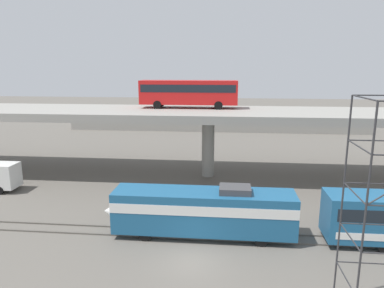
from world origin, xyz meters
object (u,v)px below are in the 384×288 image
Objects in this scene: parked_car_6 at (232,118)px; transit_bus_on_overpass at (189,91)px; parked_car_0 at (165,115)px; parked_car_1 at (101,116)px; parked_car_5 at (124,116)px; parked_car_3 at (186,117)px; parked_car_2 at (311,118)px; train_locomotive at (195,209)px; parked_car_4 at (280,119)px.

transit_bus_on_overpass is at bearing -100.52° from parked_car_6.
transit_bus_on_overpass is 36.54m from parked_car_0.
parked_car_1 is 1.02× the size of parked_car_5.
transit_bus_on_overpass is 2.63× the size of parked_car_6.
parked_car_2 is at bearing -179.23° from parked_car_3.
parked_car_1 is at bearing -62.93° from train_locomotive.
transit_bus_on_overpass reaches higher than parked_car_0.
parked_car_3 and parked_car_6 have the same top height.
parked_car_5 is (-13.87, 0.14, -0.00)m from parked_car_3.
parked_car_1 is (-23.00, 31.76, -7.65)m from transit_bus_on_overpass.
parked_car_5 is at bearing -0.58° from parked_car_3.
parked_car_4 is (15.73, 30.34, -7.65)m from transit_bus_on_overpass.
parked_car_2 is 16.71m from parked_car_6.
train_locomotive reaches higher than parked_car_2.
parked_car_6 is at bearing 174.03° from parked_car_3.
parked_car_0 is (-11.52, 52.54, 0.28)m from train_locomotive.
parked_car_0 is 0.89× the size of parked_car_1.
parked_car_6 is (-9.96, 0.74, 0.00)m from parked_car_4.
parked_car_0 is (-9.10, 34.55, -7.66)m from transit_bus_on_overpass.
parked_car_5 is (-8.85, -2.30, 0.00)m from parked_car_0.
parked_car_5 is at bearing -67.92° from train_locomotive.
train_locomotive reaches higher than parked_car_4.
parked_car_4 is (38.73, -1.42, -0.00)m from parked_car_1.
parked_car_3 is 19.89m from parked_car_4.
transit_bus_on_overpass is 32.52m from parked_car_6.
parked_car_3 is (-26.51, -0.36, 0.00)m from parked_car_2.
parked_car_5 is at bearing 0.31° from parked_car_2.
transit_bus_on_overpass is 37.70m from parked_car_5.
parked_car_3 is 1.02× the size of parked_car_6.
train_locomotive is at bearing 97.40° from parked_car_3.
parked_car_2 is at bearing -179.69° from parked_car_5.
parked_car_4 is (-6.70, -2.12, 0.00)m from parked_car_2.
parked_car_1 is at bearing 0.89° from parked_car_2.
parked_car_5 is at bearing -60.89° from transit_bus_on_overpass.
parked_car_4 is 0.95× the size of parked_car_5.
parked_car_1 is at bearing 5.56° from parked_car_5.
parked_car_6 is (5.77, 31.08, -7.65)m from transit_bus_on_overpass.
parked_car_4 is at bearing 17.59° from parked_car_2.
parked_car_6 is at bearing 166.87° from parked_car_0.
parked_car_5 is (-33.69, 1.91, -0.00)m from parked_car_4.
parked_car_3 is at bearing 174.03° from parked_car_6.
parked_car_6 is at bearing -93.91° from train_locomotive.
parked_car_1 is 45.43m from parked_car_2.
transit_bus_on_overpass is 35.03m from parked_car_4.
parked_car_1 is 28.78m from parked_car_6.
transit_bus_on_overpass is (-2.42, 18.00, 7.93)m from train_locomotive.
parked_car_4 and parked_car_6 have the same top height.
parked_car_5 is at bearing -174.44° from parked_car_1.
parked_car_0 and parked_car_2 have the same top height.
parked_car_4 and parked_car_5 have the same top height.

